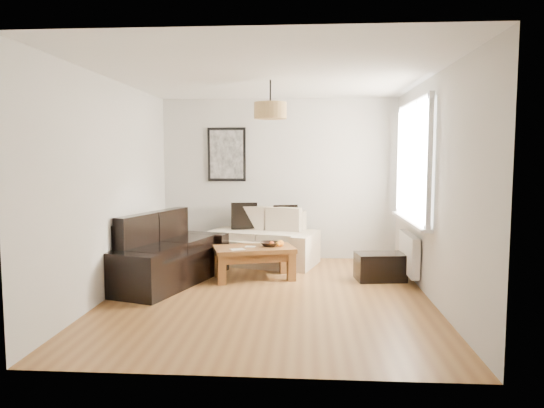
# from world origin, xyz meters

# --- Properties ---
(floor) EXTENTS (4.50, 4.50, 0.00)m
(floor) POSITION_xyz_m (0.00, 0.00, 0.00)
(floor) COLOR brown
(floor) RESTS_ON ground
(ceiling) EXTENTS (3.80, 4.50, 0.00)m
(ceiling) POSITION_xyz_m (0.00, 0.00, 2.60)
(ceiling) COLOR white
(ceiling) RESTS_ON floor
(wall_back) EXTENTS (3.80, 0.04, 2.60)m
(wall_back) POSITION_xyz_m (0.00, 2.25, 1.30)
(wall_back) COLOR silver
(wall_back) RESTS_ON floor
(wall_front) EXTENTS (3.80, 0.04, 2.60)m
(wall_front) POSITION_xyz_m (0.00, -2.25, 1.30)
(wall_front) COLOR silver
(wall_front) RESTS_ON floor
(wall_left) EXTENTS (0.04, 4.50, 2.60)m
(wall_left) POSITION_xyz_m (-1.90, 0.00, 1.30)
(wall_left) COLOR silver
(wall_left) RESTS_ON floor
(wall_right) EXTENTS (0.04, 4.50, 2.60)m
(wall_right) POSITION_xyz_m (1.90, 0.00, 1.30)
(wall_right) COLOR silver
(wall_right) RESTS_ON floor
(window_bay) EXTENTS (0.14, 1.90, 1.60)m
(window_bay) POSITION_xyz_m (1.86, 0.80, 1.60)
(window_bay) COLOR white
(window_bay) RESTS_ON wall_right
(radiator) EXTENTS (0.10, 0.90, 0.52)m
(radiator) POSITION_xyz_m (1.82, 0.80, 0.38)
(radiator) COLOR white
(radiator) RESTS_ON wall_right
(poster) EXTENTS (0.62, 0.04, 0.87)m
(poster) POSITION_xyz_m (-0.85, 2.22, 1.70)
(poster) COLOR black
(poster) RESTS_ON wall_back
(pendant_shade) EXTENTS (0.40, 0.40, 0.20)m
(pendant_shade) POSITION_xyz_m (0.00, 0.30, 2.23)
(pendant_shade) COLOR tan
(pendant_shade) RESTS_ON ceiling
(loveseat_cream) EXTENTS (1.80, 1.29, 0.81)m
(loveseat_cream) POSITION_xyz_m (-0.22, 1.78, 0.40)
(loveseat_cream) COLOR #BFB299
(loveseat_cream) RESTS_ON floor
(sofa_leather) EXTENTS (1.49, 2.13, 0.84)m
(sofa_leather) POSITION_xyz_m (-1.43, 0.55, 0.42)
(sofa_leather) COLOR black
(sofa_leather) RESTS_ON floor
(coffee_table) EXTENTS (1.19, 0.86, 0.44)m
(coffee_table) POSITION_xyz_m (-0.26, 0.80, 0.22)
(coffee_table) COLOR brown
(coffee_table) RESTS_ON floor
(ottoman) EXTENTS (0.69, 0.50, 0.37)m
(ottoman) POSITION_xyz_m (1.45, 0.84, 0.18)
(ottoman) COLOR black
(ottoman) RESTS_ON floor
(cushion_left) EXTENTS (0.43, 0.19, 0.42)m
(cushion_left) POSITION_xyz_m (-0.54, 1.98, 0.72)
(cushion_left) COLOR black
(cushion_left) RESTS_ON loveseat_cream
(cushion_right) EXTENTS (0.40, 0.21, 0.38)m
(cushion_right) POSITION_xyz_m (0.13, 1.98, 0.71)
(cushion_right) COLOR black
(cushion_right) RESTS_ON loveseat_cream
(fruit_bowl) EXTENTS (0.27, 0.27, 0.06)m
(fruit_bowl) POSITION_xyz_m (-0.05, 0.86, 0.47)
(fruit_bowl) COLOR black
(fruit_bowl) RESTS_ON coffee_table
(orange_a) EXTENTS (0.07, 0.07, 0.06)m
(orange_a) POSITION_xyz_m (0.07, 0.82, 0.48)
(orange_a) COLOR orange
(orange_a) RESTS_ON fruit_bowl
(orange_b) EXTENTS (0.10, 0.10, 0.09)m
(orange_b) POSITION_xyz_m (0.10, 0.89, 0.48)
(orange_b) COLOR orange
(orange_b) RESTS_ON fruit_bowl
(orange_c) EXTENTS (0.07, 0.07, 0.06)m
(orange_c) POSITION_xyz_m (-0.02, 0.87, 0.48)
(orange_c) COLOR #E65113
(orange_c) RESTS_ON fruit_bowl
(papers) EXTENTS (0.22, 0.20, 0.01)m
(papers) POSITION_xyz_m (-0.46, 0.60, 0.44)
(papers) COLOR beige
(papers) RESTS_ON coffee_table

